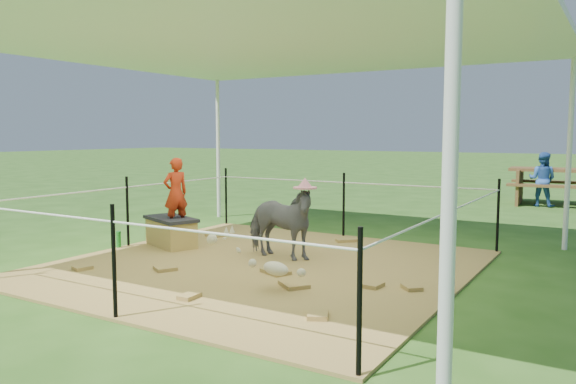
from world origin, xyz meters
The scene contains 13 objects.
ground centered at (0.00, 0.00, 0.00)m, with size 90.00×90.00×0.00m, color #2D5919.
hay_patch centered at (0.00, 0.00, 0.01)m, with size 4.60×4.60×0.03m, color brown.
canopy_tent centered at (0.00, 0.00, 2.69)m, with size 6.30×6.30×2.90m.
rope_fence centered at (0.00, 0.00, 0.64)m, with size 4.54×4.54×1.00m.
straw_bale centered at (-1.72, 0.29, 0.21)m, with size 0.81×0.40×0.36m, color gold.
dark_cloth centered at (-1.72, 0.29, 0.41)m, with size 0.86×0.45×0.04m, color black.
woman centered at (-1.62, 0.29, 0.88)m, with size 0.35×0.23×0.97m, color red.
green_bottle centered at (-2.27, -0.16, 0.14)m, with size 0.06×0.06×0.22m, color #1A7922.
pony centered at (0.00, 0.39, 0.49)m, with size 0.49×1.08×0.91m, color #515056.
pink_hat centered at (0.00, 0.39, 1.01)m, with size 0.28×0.28×0.13m, color pink.
foal centered at (0.73, -0.85, 0.28)m, with size 0.90×0.50×0.50m, color beige, non-canonical shape.
picnic_table_near centered at (2.37, 8.31, 0.41)m, with size 1.99×1.43×0.83m, color brown.
distant_person centered at (2.11, 7.89, 0.60)m, with size 0.58×0.45×1.20m, color #2F5FB2.
Camera 1 is at (3.66, -5.47, 1.58)m, focal length 35.00 mm.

